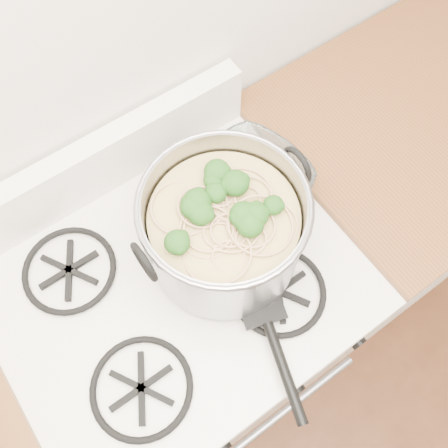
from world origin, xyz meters
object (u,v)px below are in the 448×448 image
Objects in this scene: gas_range at (188,333)px; stock_pot at (224,229)px; spatula at (259,298)px; glass_bowl at (249,186)px.

stock_pot is (0.13, -0.00, 0.59)m from gas_range.
spatula is at bearing -93.16° from stock_pot.
spatula is (0.12, -0.14, 0.50)m from gas_range.
gas_range is 2.58× the size of stock_pot.
stock_pot is 0.19m from glass_bowl.
stock_pot is 0.16m from spatula.
spatula is 3.04× the size of glass_bowl.
stock_pot is at bearing -146.27° from glass_bowl.
gas_range is at bearing -161.90° from glass_bowl.
glass_bowl is (0.14, 0.23, 0.00)m from spatula.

